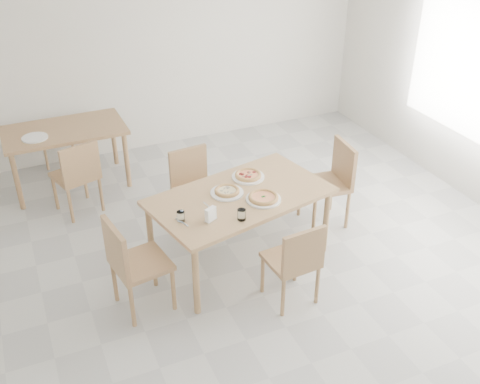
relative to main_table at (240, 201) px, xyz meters
name	(u,v)px	position (x,y,z in m)	size (l,w,h in m)	color
main_table	(240,201)	(0.00, 0.00, 0.00)	(1.84, 1.29, 0.75)	tan
chair_south	(296,259)	(0.18, -0.79, -0.19)	(0.45, 0.45, 0.84)	#A37951
chair_north	(193,183)	(-0.20, 0.79, -0.17)	(0.47, 0.47, 0.87)	#A37951
chair_west	(131,261)	(-1.14, -0.30, -0.15)	(0.52, 0.52, 0.92)	#A37951
chair_east	(333,178)	(1.19, 0.25, -0.14)	(0.50, 0.50, 0.93)	#A37951
plate_margherita	(263,199)	(0.16, -0.18, 0.08)	(0.33, 0.33, 0.02)	white
plate_mushroom	(227,193)	(-0.11, 0.07, 0.08)	(0.31, 0.31, 0.02)	white
plate_pepperoni	(248,177)	(0.20, 0.27, 0.08)	(0.32, 0.32, 0.02)	white
pizza_margherita	(263,197)	(0.16, -0.18, 0.10)	(0.36, 0.36, 0.03)	#F0C371
pizza_mushroom	(227,191)	(-0.11, 0.07, 0.10)	(0.29, 0.29, 0.03)	#F0C371
pizza_pepperoni	(248,175)	(0.20, 0.27, 0.10)	(0.30, 0.30, 0.03)	#F0C371
tumbler_a	(181,216)	(-0.65, -0.20, 0.12)	(0.07, 0.07, 0.09)	white
tumbler_b	(242,215)	(-0.16, -0.39, 0.12)	(0.08, 0.08, 0.10)	white
napkin_holder	(211,215)	(-0.41, -0.31, 0.14)	(0.13, 0.11, 0.13)	silver
fork_a	(182,222)	(-0.65, -0.23, 0.08)	(0.01, 0.18, 0.01)	silver
fork_b	(208,206)	(-0.35, -0.07, 0.08)	(0.01, 0.16, 0.01)	silver
second_table	(65,136)	(-1.29, 2.20, -0.02)	(1.40, 0.82, 0.75)	#A37951
chair_back_s	(78,173)	(-1.29, 1.49, -0.16)	(0.55, 0.55, 0.89)	#A37951
chair_back_n	(55,126)	(-1.34, 2.96, -0.20)	(0.43, 0.43, 0.82)	#A37951
plate_empty	(35,138)	(-1.63, 2.06, 0.08)	(0.29, 0.29, 0.02)	white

